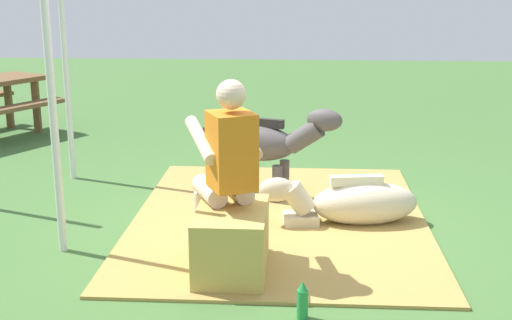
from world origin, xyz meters
TOP-DOWN VIEW (x-y plane):
  - ground_plane at (0.00, 0.00)m, footprint 24.00×24.00m
  - hay_patch at (0.24, 0.01)m, footprint 3.13×2.45m
  - hay_bale at (-0.86, 0.31)m, footprint 0.73×0.48m
  - person_seated at (-0.71, 0.36)m, footprint 0.72×0.58m
  - pony_standing at (0.83, 0.20)m, footprint 0.62×1.30m
  - pony_lying at (0.18, -0.60)m, footprint 0.53×1.36m
  - soda_bottle at (-1.48, -0.18)m, footprint 0.07×0.07m
  - tent_pole_left at (-0.53, 1.62)m, footprint 0.06×0.06m
  - tent_pole_right at (1.37, 2.16)m, footprint 0.06×0.06m

SIDE VIEW (x-z plane):
  - ground_plane at x=0.00m, z-range 0.00..0.00m
  - hay_patch at x=0.24m, z-range 0.00..0.02m
  - soda_bottle at x=-1.48m, z-range 0.00..0.24m
  - pony_lying at x=0.18m, z-range -0.02..0.40m
  - hay_bale at x=-0.86m, z-range 0.00..0.47m
  - pony_standing at x=0.83m, z-range 0.09..0.97m
  - person_seated at x=-0.71m, z-range 0.07..1.42m
  - tent_pole_left at x=-0.53m, z-range 0.00..2.34m
  - tent_pole_right at x=1.37m, z-range 0.00..2.34m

